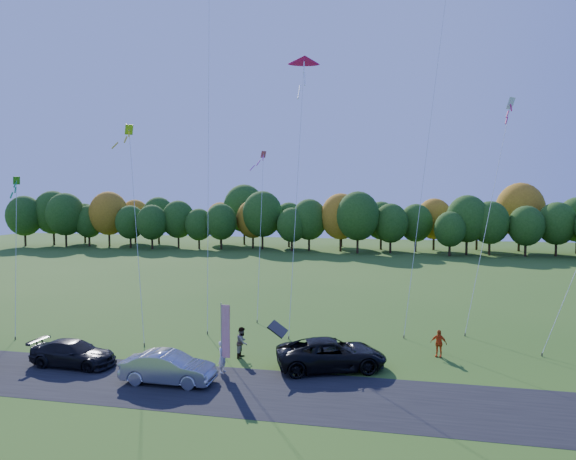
% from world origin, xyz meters
% --- Properties ---
extents(ground, '(160.00, 160.00, 0.00)m').
position_xyz_m(ground, '(0.00, 0.00, 0.00)').
color(ground, '#2A5316').
extents(asphalt_strip, '(90.00, 6.00, 0.01)m').
position_xyz_m(asphalt_strip, '(0.00, -4.00, 0.01)').
color(asphalt_strip, black).
rests_on(asphalt_strip, ground).
extents(tree_line, '(116.00, 12.00, 10.00)m').
position_xyz_m(tree_line, '(0.00, 55.00, 0.00)').
color(tree_line, '#1E4711').
rests_on(tree_line, ground).
extents(black_suv, '(6.44, 4.48, 1.63)m').
position_xyz_m(black_suv, '(3.66, -0.11, 0.82)').
color(black_suv, black).
rests_on(black_suv, ground).
extents(silver_sedan, '(4.67, 1.66, 1.54)m').
position_xyz_m(silver_sedan, '(-4.02, -3.79, 0.77)').
color(silver_sedan, '#A0A0A4').
rests_on(silver_sedan, ground).
extents(dark_truck_a, '(4.80, 2.07, 1.38)m').
position_xyz_m(dark_truck_a, '(-10.22, -2.48, 0.69)').
color(dark_truck_a, black).
rests_on(dark_truck_a, ground).
extents(person_tailgate_a, '(0.50, 0.67, 1.67)m').
position_xyz_m(person_tailgate_a, '(-1.88, -1.80, 0.84)').
color(person_tailgate_a, silver).
rests_on(person_tailgate_a, ground).
extents(person_tailgate_b, '(0.68, 0.87, 1.76)m').
position_xyz_m(person_tailgate_b, '(-1.59, 0.77, 0.88)').
color(person_tailgate_b, gray).
rests_on(person_tailgate_b, ground).
extents(person_east, '(0.99, 0.63, 1.58)m').
position_xyz_m(person_east, '(9.46, 3.21, 0.79)').
color(person_east, '#D14713').
rests_on(person_east, ground).
extents(feather_flag, '(0.50, 0.07, 3.72)m').
position_xyz_m(feather_flag, '(-1.72, -1.92, 2.27)').
color(feather_flag, '#999999').
rests_on(feather_flag, ground).
extents(kite_delta_blue, '(4.95, 11.23, 31.46)m').
position_xyz_m(kite_delta_blue, '(-6.96, 10.03, 15.34)').
color(kite_delta_blue, '#4C3F33').
rests_on(kite_delta_blue, ground).
extents(kite_parafoil_orange, '(5.88, 13.53, 33.98)m').
position_xyz_m(kite_parafoil_orange, '(9.59, 13.09, 16.81)').
color(kite_parafoil_orange, '#4C3F33').
rests_on(kite_parafoil_orange, ground).
extents(kite_delta_red, '(2.56, 9.16, 21.15)m').
position_xyz_m(kite_delta_red, '(-0.01, 9.60, 11.73)').
color(kite_delta_red, '#4C3F33').
rests_on(kite_delta_red, ground).
extents(kite_diamond_yellow, '(4.29, 5.96, 14.66)m').
position_xyz_m(kite_diamond_yellow, '(-9.96, 4.25, 7.09)').
color(kite_diamond_yellow, '#4C3F33').
rests_on(kite_diamond_yellow, ground).
extents(kite_diamond_green, '(2.97, 4.12, 10.88)m').
position_xyz_m(kite_diamond_green, '(-18.18, 2.99, 5.29)').
color(kite_diamond_green, '#4C3F33').
rests_on(kite_diamond_green, ground).
extents(kite_diamond_white, '(4.12, 5.65, 16.69)m').
position_xyz_m(kite_diamond_white, '(13.23, 10.47, 8.07)').
color(kite_diamond_white, '#4C3F33').
rests_on(kite_diamond_white, ground).
extents(kite_diamond_pink, '(2.12, 8.60, 13.39)m').
position_xyz_m(kite_diamond_pink, '(-3.64, 12.66, 6.53)').
color(kite_diamond_pink, '#4C3F33').
rests_on(kite_diamond_pink, ground).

